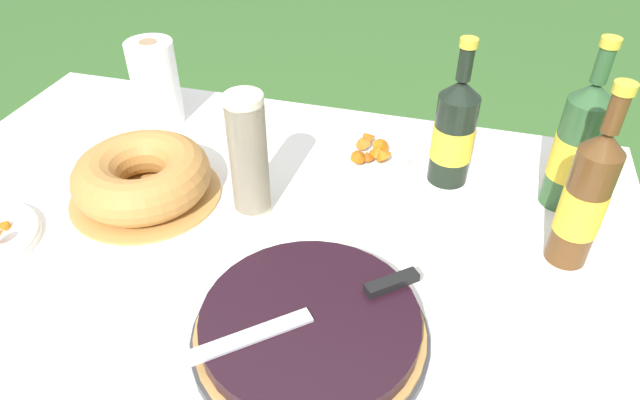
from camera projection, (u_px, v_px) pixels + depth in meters
The scene contains 11 objects.
garden_table at pixel (230, 295), 1.04m from camera, with size 1.47×1.22×0.70m.
tablecloth at pixel (227, 275), 1.01m from camera, with size 1.48×1.23×0.10m.
berry_tart at pixel (310, 329), 0.86m from camera, with size 0.36×0.36×0.06m.
serving_knife at pixel (328, 307), 0.85m from camera, with size 0.30×0.26×0.01m.
bundt_cake at pixel (142, 177), 1.13m from camera, with size 0.30×0.30×0.10m.
cup_stack at pixel (249, 157), 1.05m from camera, with size 0.07×0.07×0.25m.
cider_bottle_green at pixel (577, 147), 1.07m from camera, with size 0.08×0.08×0.34m.
cider_bottle_amber at pixel (585, 199), 0.94m from camera, with size 0.07×0.07×0.34m.
juice_bottle_red at pixel (454, 132), 1.14m from camera, with size 0.08×0.08×0.31m.
snack_plate_near at pixel (368, 152), 1.27m from camera, with size 0.20×0.20×0.06m.
paper_towel_roll at pixel (156, 83), 1.35m from camera, with size 0.11×0.11×0.20m.
Camera 1 is at (0.35, -0.64, 1.42)m, focal length 32.00 mm.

